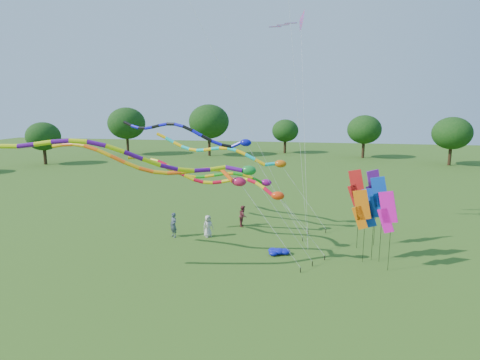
% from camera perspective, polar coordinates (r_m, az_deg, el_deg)
% --- Properties ---
extents(ground, '(160.00, 160.00, 0.00)m').
position_cam_1_polar(ground, '(23.09, 3.06, -13.50)').
color(ground, '#2B5817').
rests_on(ground, ground).
extents(tree_ring, '(118.23, 119.47, 9.71)m').
position_cam_1_polar(tree_ring, '(30.09, -5.41, 3.02)').
color(tree_ring, '#382314').
rests_on(tree_ring, ground).
extents(tube_kite_red, '(12.02, 2.66, 6.20)m').
position_cam_1_polar(tube_kite_red, '(26.64, -1.40, -0.39)').
color(tube_kite_red, black).
rests_on(tube_kite_red, ground).
extents(tube_kite_orange, '(15.09, 1.04, 7.79)m').
position_cam_1_polar(tube_kite_orange, '(23.94, -10.60, 1.86)').
color(tube_kite_orange, black).
rests_on(tube_kite_orange, ground).
extents(tube_kite_purple, '(15.55, 5.10, 8.40)m').
position_cam_1_polar(tube_kite_purple, '(21.71, -11.65, 2.86)').
color(tube_kite_purple, black).
rests_on(tube_kite_purple, ground).
extents(tube_kite_blue, '(13.82, 2.11, 8.72)m').
position_cam_1_polar(tube_kite_blue, '(29.24, -6.22, 6.42)').
color(tube_kite_blue, black).
rests_on(tube_kite_blue, ground).
extents(tube_kite_cyan, '(13.90, 2.87, 7.56)m').
position_cam_1_polar(tube_kite_cyan, '(31.45, -1.26, 3.77)').
color(tube_kite_cyan, black).
rests_on(tube_kite_cyan, ground).
extents(tube_kite_green, '(12.52, 2.70, 6.39)m').
position_cam_1_polar(tube_kite_green, '(28.88, -3.46, 0.78)').
color(tube_kite_green, black).
rests_on(tube_kite_green, ground).
extents(delta_kite_high_c, '(3.33, 6.13, 16.26)m').
position_cam_1_polar(delta_kite_high_c, '(30.71, 8.63, 21.53)').
color(delta_kite_high_c, black).
rests_on(delta_kite_high_c, ground).
extents(banner_pole_violet, '(1.14, 0.40, 5.25)m').
position_cam_1_polar(banner_pole_violet, '(28.06, 18.48, -1.08)').
color(banner_pole_violet, black).
rests_on(banner_pole_violet, ground).
extents(banner_pole_blue_b, '(1.15, 0.32, 5.31)m').
position_cam_1_polar(banner_pole_blue_b, '(25.24, 19.15, -2.29)').
color(banner_pole_blue_b, black).
rests_on(banner_pole_blue_b, ground).
extents(banner_pole_orange, '(1.16, 0.22, 4.53)m').
position_cam_1_polar(banner_pole_orange, '(25.05, 16.87, -4.07)').
color(banner_pole_orange, black).
rests_on(banner_pole_orange, ground).
extents(banner_pole_blue_a, '(1.14, 0.39, 4.54)m').
position_cam_1_polar(banner_pole_blue_a, '(25.59, 18.04, -3.79)').
color(banner_pole_blue_a, black).
rests_on(banner_pole_blue_a, ground).
extents(banner_pole_red, '(1.16, 0.25, 5.34)m').
position_cam_1_polar(banner_pole_red, '(27.24, 16.18, -1.12)').
color(banner_pole_red, black).
rests_on(banner_pole_red, ground).
extents(banner_pole_magenta_b, '(1.11, 0.49, 4.71)m').
position_cam_1_polar(banner_pole_magenta_b, '(24.23, 20.22, -4.33)').
color(banner_pole_magenta_b, black).
rests_on(banner_pole_magenta_b, ground).
extents(blue_nylon_heap, '(1.22, 1.19, 0.40)m').
position_cam_1_polar(blue_nylon_heap, '(26.10, 5.61, -10.14)').
color(blue_nylon_heap, '#0C14A8').
rests_on(blue_nylon_heap, ground).
extents(person_a, '(0.92, 0.91, 1.60)m').
position_cam_1_polar(person_a, '(29.18, -4.57, -6.56)').
color(person_a, beige).
rests_on(person_a, ground).
extents(person_b, '(0.78, 0.73, 1.79)m').
position_cam_1_polar(person_b, '(29.43, -9.44, -6.33)').
color(person_b, '#3D4956').
rests_on(person_b, ground).
extents(person_c, '(0.64, 0.81, 1.65)m').
position_cam_1_polar(person_c, '(31.58, 0.44, -5.12)').
color(person_c, maroon).
rests_on(person_c, ground).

